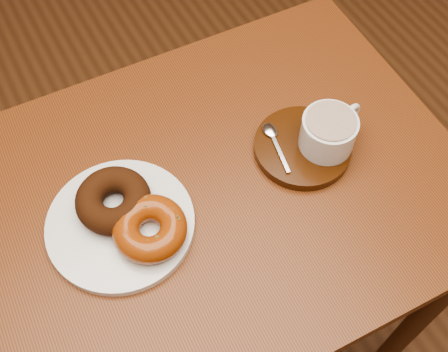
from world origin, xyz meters
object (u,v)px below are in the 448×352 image
cafe_table (214,223)px  donut_plate (121,224)px  saucer (302,147)px  coffee_cup (329,132)px

cafe_table → donut_plate: bearing=179.4°
cafe_table → donut_plate: donut_plate is taller
cafe_table → saucer: size_ratio=5.22×
saucer → coffee_cup: (0.03, -0.02, 0.04)m
donut_plate → cafe_table: bearing=-2.6°
cafe_table → saucer: bearing=-0.4°
donut_plate → coffee_cup: 0.36m
coffee_cup → donut_plate: bearing=162.3°
cafe_table → coffee_cup: 0.27m
cafe_table → coffee_cup: (0.20, -0.02, 0.17)m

